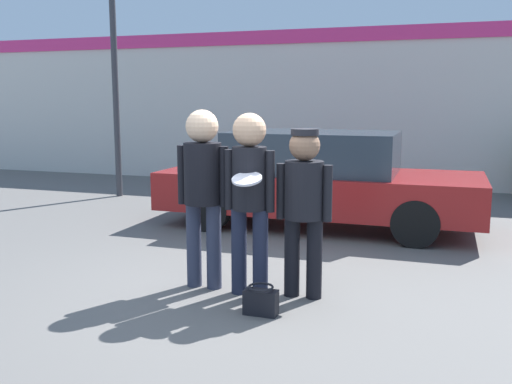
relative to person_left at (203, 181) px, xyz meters
name	(u,v)px	position (x,y,z in m)	size (l,w,h in m)	color
ground_plane	(242,293)	(0.43, -0.07, -1.09)	(56.00, 56.00, 0.00)	#5B5956
storefront_building	(359,107)	(0.43, 7.43, 0.65)	(24.00, 0.22, 3.41)	silver
person_left	(203,181)	(0.00, 0.00, 0.00)	(0.54, 0.37, 1.79)	#2D3347
person_middle_with_frisbee	(249,188)	(0.51, -0.07, -0.03)	(0.50, 0.55, 1.77)	#1E2338
person_right	(304,198)	(1.02, 0.03, -0.11)	(0.54, 0.37, 1.62)	black
parked_car_near	(317,180)	(0.47, 3.13, -0.38)	(4.67, 1.79, 1.42)	maroon
handbag	(261,301)	(0.78, -0.54, -0.96)	(0.30, 0.23, 0.26)	black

